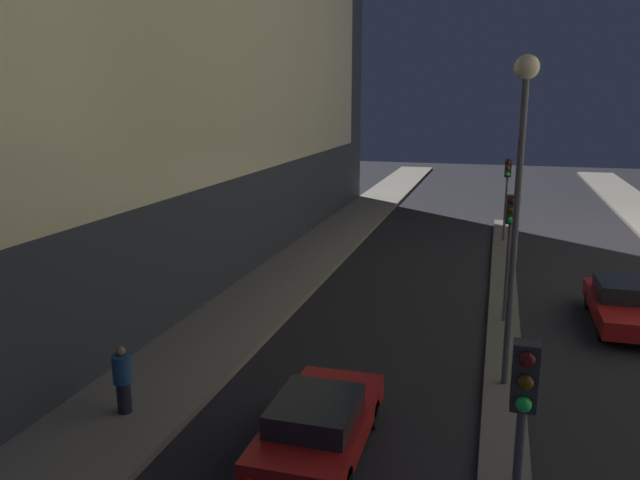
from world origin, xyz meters
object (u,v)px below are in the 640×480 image
Objects in this scene: traffic_light_mid at (510,229)px; traffic_light_far at (507,181)px; car_left_lane at (319,423)px; street_lamp at (520,157)px; car_right_lane at (624,304)px; traffic_light_near at (521,422)px; pedestrian_on_left_sidewalk at (123,379)px.

traffic_light_mid is 1.00× the size of traffic_light_far.
street_lamp is at bearing 48.65° from car_left_lane.
car_left_lane is (-3.69, -20.87, -2.46)m from traffic_light_far.
traffic_light_far reaches higher than car_right_lane.
traffic_light_mid is 9.90m from car_left_lane.
street_lamp is 1.67× the size of car_right_lane.
traffic_light_far is 0.85× the size of car_right_lane.
traffic_light_mid is at bearing -90.00° from traffic_light_far.
traffic_light_near is 9.38m from pedestrian_on_left_sidewalk.
car_right_lane is (7.37, 9.90, 0.02)m from car_left_lane.
traffic_light_far is 21.33m from car_left_lane.
traffic_light_near reaches higher than car_left_lane.
car_left_lane is (-3.69, -8.85, -2.46)m from traffic_light_mid.
traffic_light_near is at bearing -90.00° from traffic_light_far.
street_lamp reaches higher than car_right_lane.
car_left_lane is 2.71× the size of pedestrian_on_left_sidewalk.
traffic_light_mid reaches higher than car_left_lane.
street_lamp is 5.03× the size of pedestrian_on_left_sidewalk.
traffic_light_mid is at bearing 90.00° from street_lamp.
street_lamp is 10.46m from pedestrian_on_left_sidewalk.
pedestrian_on_left_sidewalk is (-8.36, -8.66, -2.17)m from traffic_light_mid.
street_lamp reaches higher than traffic_light_far.
pedestrian_on_left_sidewalk is at bearing -134.00° from traffic_light_mid.
traffic_light_near is 0.85× the size of car_right_lane.
traffic_light_mid is 0.51× the size of street_lamp.
traffic_light_far is 16.89m from street_lamp.
car_left_lane is (-3.69, -4.19, -5.14)m from street_lamp.
street_lamp is 7.59m from car_left_lane.
traffic_light_far is 0.95× the size of car_left_lane.
car_right_lane is at bearing 74.56° from traffic_light_near.
street_lamp is (0.00, -16.68, 2.68)m from traffic_light_far.
car_right_lane is (3.69, 5.71, -5.12)m from street_lamp.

